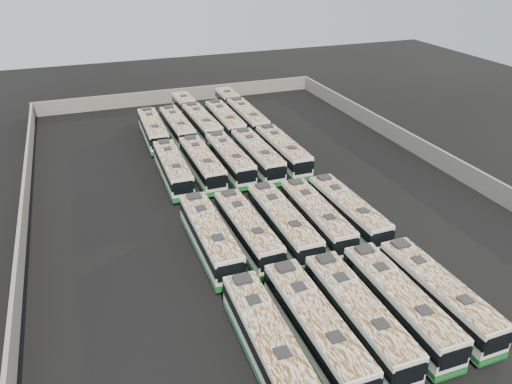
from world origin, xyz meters
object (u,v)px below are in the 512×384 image
Objects in this scene: bus_midback_far_left at (173,169)px; bus_midback_right at (257,156)px; bus_midfront_far_left at (210,237)px; bus_back_left at (177,127)px; bus_front_left at (315,327)px; bus_midfront_far_right at (347,211)px; bus_midfront_right at (316,217)px; bus_midback_far_right at (282,151)px; bus_midback_left at (202,164)px; bus_back_far_left at (153,130)px; bus_back_far_right at (240,112)px; bus_front_far_left at (267,341)px; bus_front_center at (358,316)px; bus_back_center at (196,117)px; bus_front_far_right at (437,294)px; bus_midback_center at (230,159)px; bus_midfront_center at (282,224)px; bus_back_right at (225,121)px; bus_front_right at (399,303)px; bus_midfront_left at (247,230)px.

bus_midback_right is at bearing 1.14° from bus_midback_far_left.
bus_midfront_far_left is 1.03× the size of bus_midback_far_left.
bus_back_left is at bearing 82.81° from bus_midfront_far_left.
bus_front_left is 1.04× the size of bus_midfront_far_right.
bus_midfront_right is 0.96× the size of bus_midback_far_right.
bus_back_far_left reaches higher than bus_midback_left.
bus_back_far_right is at bearing 88.57° from bus_midfront_far_right.
bus_midfront_far_left is at bearing 178.28° from bus_midfront_far_right.
bus_front_far_left is at bearing -95.65° from bus_back_left.
bus_midback_far_left is at bearing 96.60° from bus_front_left.
bus_front_far_left is 1.00× the size of bus_midback_left.
bus_front_center is 43.37m from bus_back_center.
bus_midfront_right reaches higher than bus_midfront_far_right.
bus_midback_right is at bearing 95.75° from bus_front_far_right.
bus_front_far_right is 28.53m from bus_midback_center.
bus_front_center is 0.99× the size of bus_midfront_center.
bus_back_far_right is (3.29, 3.17, -0.01)m from bus_back_right.
bus_midfront_right is at bearing 1.25° from bus_midfront_center.
bus_midfront_far_left is 14.79m from bus_midback_far_left.
bus_front_far_right is at bearing -77.59° from bus_back_left.
bus_midfront_far_left reaches higher than bus_midfront_right.
bus_back_right is (0.03, 40.16, 0.02)m from bus_front_right.
bus_front_left is at bearing -97.28° from bus_midback_center.
bus_front_right is 1.02× the size of bus_midback_far_left.
bus_back_right is (6.55, 27.52, 0.07)m from bus_midfront_left.
bus_midfront_left is 17.93m from bus_midback_far_right.
bus_midback_left is 3.27m from bus_midback_center.
bus_front_right is at bearing -87.06° from bus_back_center.
bus_midback_right is at bearing -101.47° from bus_back_far_right.
bus_front_far_left reaches higher than bus_midback_far_left.
bus_front_right is 1.02× the size of bus_midfront_far_right.
bus_back_far_left is (-3.17, 12.67, 0.01)m from bus_midback_left.
bus_back_far_right is at bearing 77.78° from bus_midback_right.
bus_front_left is 15.94m from bus_midfront_far_right.
bus_midback_far_left is (-3.37, 27.62, -0.06)m from bus_front_left.
bus_front_left is (3.33, 0.04, 0.04)m from bus_front_far_left.
bus_back_left is (3.33, 12.87, -0.01)m from bus_midback_far_left.
bus_midback_right is at bearing 65.09° from bus_midfront_left.
bus_midfront_right is at bearing -2.01° from bus_midfront_left.
bus_midfront_left is (-6.52, 12.64, -0.04)m from bus_front_right.
bus_midfront_center reaches higher than bus_back_center.
bus_midback_far_left is at bearing 101.09° from bus_midfront_left.
bus_midback_far_left is at bearing -178.56° from bus_midback_center.
bus_front_far_left reaches higher than bus_front_far_right.
bus_front_right is at bearing -52.56° from bus_midfront_far_left.
bus_midfront_far_left is 1.02× the size of bus_midback_center.
bus_front_right reaches higher than bus_front_far_left.
bus_front_center reaches higher than bus_front_far_right.
bus_midback_left is at bearing 84.05° from bus_front_far_left.
bus_back_right is (3.31, -3.09, 0.02)m from bus_back_center.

